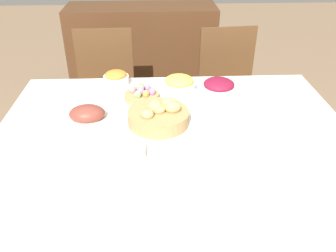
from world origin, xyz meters
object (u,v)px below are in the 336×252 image
pineapple_bowl (179,84)px  drinking_cup (247,146)px  sideboard (143,56)px  dinner_plate (199,178)px  chair_far_left (106,91)px  spoon (242,177)px  bread_basket (159,115)px  butter_dish (131,151)px  fork (164,179)px  beet_salad_bowl (219,88)px  knife (234,177)px  chair_far_right (229,88)px  ham_platter (87,115)px  carrot_bowl (116,78)px  egg_basket (142,95)px

pineapple_bowl → drinking_cup: bearing=-69.4°
sideboard → dinner_plate: size_ratio=5.82×
chair_far_left → spoon: (0.70, -1.31, 0.24)m
bread_basket → butter_dish: size_ratio=2.41×
sideboard → fork: (0.13, -2.15, 0.29)m
spoon → drinking_cup: drinking_cup is taller
fork → pineapple_bowl: bearing=80.0°
bread_basket → dinner_plate: size_ratio=1.32×
beet_salad_bowl → butter_dish: (-0.47, -0.54, -0.03)m
dinner_plate → knife: (0.14, 0.00, -0.00)m
bread_basket → sideboard: bearing=94.0°
chair_far_right → drinking_cup: (-0.17, -1.16, 0.29)m
chair_far_left → knife: chair_far_left is taller
chair_far_right → beet_salad_bowl: 0.69m
chair_far_left → beet_salad_bowl: chair_far_left is taller
bread_basket → spoon: bread_basket is taller
chair_far_left → beet_salad_bowl: (0.72, -0.59, 0.29)m
ham_platter → pineapple_bowl: pineapple_bowl is taller
fork → drinking_cup: size_ratio=1.99×
ham_platter → carrot_bowl: size_ratio=1.83×
chair_far_right → knife: bearing=-106.3°
fork → spoon: same height
chair_far_right → bread_basket: 1.07m
pineapple_bowl → carrot_bowl: (-0.38, 0.09, 0.00)m
sideboard → carrot_bowl: bearing=-95.9°
drinking_cup → fork: bearing=-157.4°
sideboard → dinner_plate: sideboard is taller
bread_basket → pineapple_bowl: size_ratio=1.55×
sideboard → egg_basket: 1.48m
drinking_cup → butter_dish: size_ratio=0.76×
chair_far_right → ham_platter: bearing=-143.0°
ham_platter → dinner_plate: size_ratio=1.21×
knife → butter_dish: 0.45m
chair_far_right → sideboard: 1.07m
pineapple_bowl → dinner_plate: 0.81m
carrot_bowl → dinner_plate: carrot_bowl is taller
ham_platter → fork: ham_platter is taller
dinner_plate → drinking_cup: bearing=34.0°
pineapple_bowl → egg_basket: bearing=-154.4°
bread_basket → fork: bearing=-88.8°
drinking_cup → butter_dish: (-0.50, 0.03, -0.03)m
dinner_plate → drinking_cup: drinking_cup is taller
bread_basket → dinner_plate: 0.46m
beet_salad_bowl → knife: (-0.05, -0.72, -0.05)m
sideboard → ham_platter: sideboard is taller
bread_basket → pineapple_bowl: 0.39m
bread_basket → dinner_plate: (0.15, -0.44, -0.04)m
bread_basket → butter_dish: bread_basket is taller
sideboard → fork: size_ratio=7.02×
bread_basket → egg_basket: bearing=108.4°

